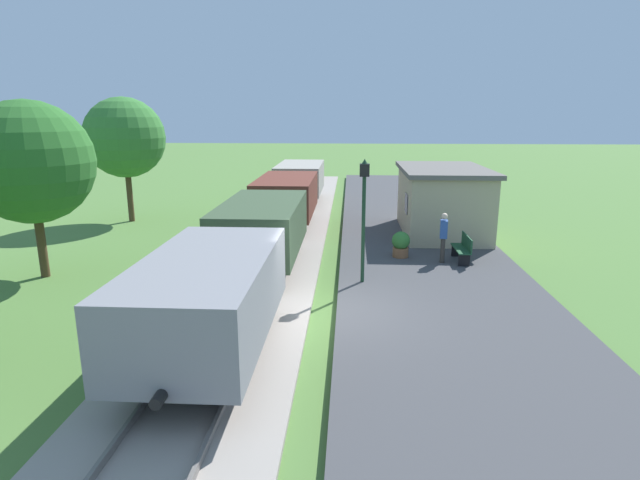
{
  "coord_description": "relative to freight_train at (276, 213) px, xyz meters",
  "views": [
    {
      "loc": [
        0.5,
        -12.4,
        5.21
      ],
      "look_at": [
        -0.44,
        3.5,
        1.25
      ],
      "focal_mm": 28.62,
      "sensor_mm": 36.0,
      "label": 1
    }
  ],
  "objects": [
    {
      "name": "ground_plane",
      "position": [
        2.4,
        -7.3,
        -1.4
      ],
      "size": [
        160.0,
        160.0,
        0.0
      ],
      "primitive_type": "plane",
      "color": "#517A38"
    },
    {
      "name": "platform_slab",
      "position": [
        5.6,
        -7.3,
        -1.27
      ],
      "size": [
        6.0,
        60.0,
        0.25
      ],
      "primitive_type": "cube",
      "color": "#424244",
      "rests_on": "ground"
    },
    {
      "name": "track_ballast",
      "position": [
        0.0,
        -7.3,
        -1.34
      ],
      "size": [
        3.8,
        60.0,
        0.12
      ],
      "primitive_type": "cube",
      "color": "#9E9389",
      "rests_on": "ground"
    },
    {
      "name": "rail_near",
      "position": [
        0.72,
        -7.3,
        -1.21
      ],
      "size": [
        0.07,
        60.0,
        0.14
      ],
      "primitive_type": "cube",
      "color": "slate",
      "rests_on": "track_ballast"
    },
    {
      "name": "rail_far",
      "position": [
        -0.72,
        -7.3,
        -1.21
      ],
      "size": [
        0.07,
        60.0,
        0.14
      ],
      "primitive_type": "cube",
      "color": "slate",
      "rests_on": "track_ballast"
    },
    {
      "name": "freight_train",
      "position": [
        0.0,
        0.0,
        0.0
      ],
      "size": [
        2.5,
        26.0,
        2.12
      ],
      "color": "gray",
      "rests_on": "rail_near"
    },
    {
      "name": "station_hut",
      "position": [
        6.8,
        1.89,
        0.26
      ],
      "size": [
        3.5,
        5.8,
        2.78
      ],
      "color": "tan",
      "rests_on": "platform_slab"
    },
    {
      "name": "bench_near_hut",
      "position": [
        6.82,
        -2.51,
        -0.68
      ],
      "size": [
        0.42,
        1.5,
        0.91
      ],
      "color": "#1E4C2D",
      "rests_on": "platform_slab"
    },
    {
      "name": "person_waiting",
      "position": [
        6.1,
        -2.66,
        -0.21
      ],
      "size": [
        0.29,
        0.41,
        1.71
      ],
      "rotation": [
        0.0,
        0.0,
        2.99
      ],
      "color": "#38332D",
      "rests_on": "platform_slab"
    },
    {
      "name": "potted_planter",
      "position": [
        4.73,
        -2.08,
        -0.67
      ],
      "size": [
        0.64,
        0.64,
        0.92
      ],
      "color": "brown",
      "rests_on": "platform_slab"
    },
    {
      "name": "lamp_post_near",
      "position": [
        3.32,
        -4.94,
        1.41
      ],
      "size": [
        0.28,
        0.28,
        3.7
      ],
      "color": "#193823",
      "rests_on": "platform_slab"
    },
    {
      "name": "tree_trackside_mid",
      "position": [
        -7.06,
        -4.27,
        2.33
      ],
      "size": [
        3.84,
        3.84,
        5.66
      ],
      "color": "#4C3823",
      "rests_on": "ground"
    },
    {
      "name": "tree_trackside_far",
      "position": [
        -7.92,
        4.57,
        2.68
      ],
      "size": [
        3.82,
        3.82,
        6.0
      ],
      "color": "#4C3823",
      "rests_on": "ground"
    }
  ]
}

